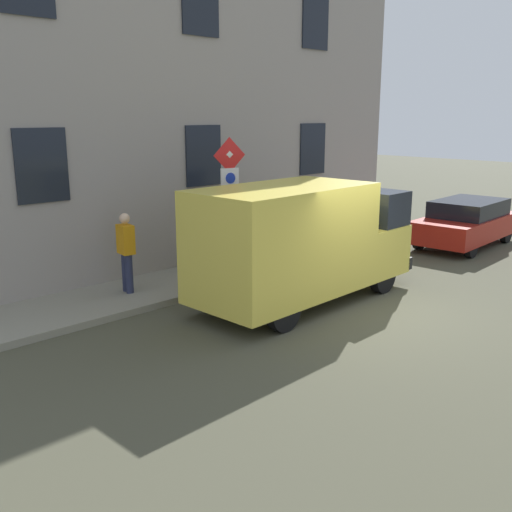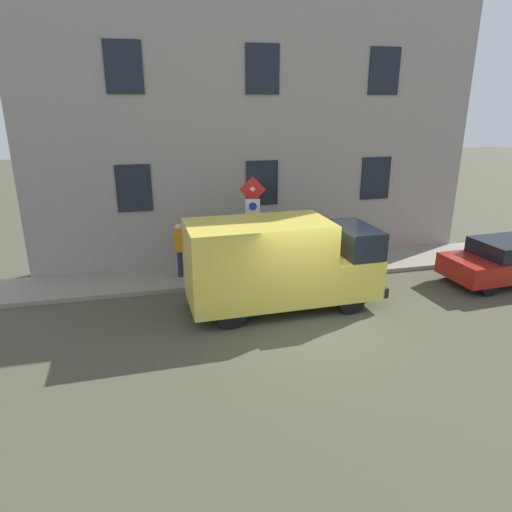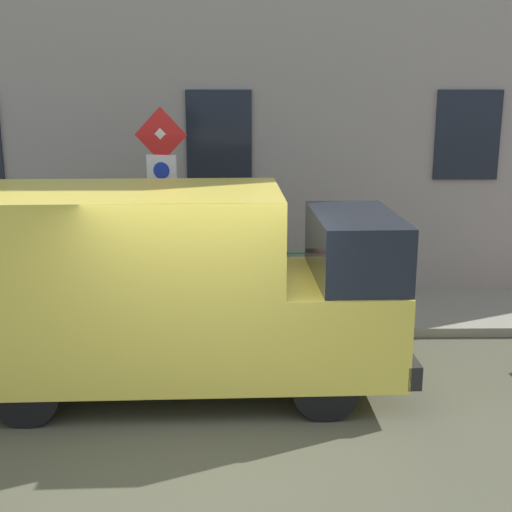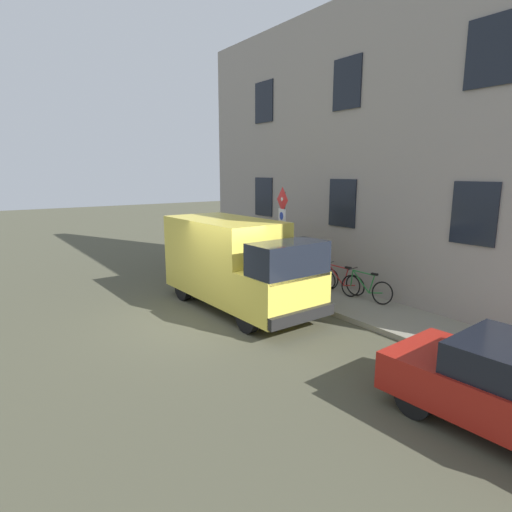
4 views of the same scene
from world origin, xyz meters
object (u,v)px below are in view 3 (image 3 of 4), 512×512
(sign_post_stacked, at_px, (163,187))
(pedestrian, at_px, (34,253))
(bicycle_orange, at_px, (193,278))
(bicycle_green, at_px, (311,278))
(delivery_van, at_px, (172,286))
(bicycle_red, at_px, (252,278))

(sign_post_stacked, height_order, pedestrian, sign_post_stacked)
(bicycle_orange, relative_size, pedestrian, 1.00)
(sign_post_stacked, relative_size, bicycle_green, 1.83)
(sign_post_stacked, bearing_deg, bicycle_green, -60.86)
(delivery_van, bearing_deg, bicycle_green, 56.31)
(bicycle_red, bearing_deg, delivery_van, 64.69)
(delivery_van, height_order, bicycle_orange, delivery_van)
(bicycle_green, xyz_separation_m, bicycle_red, (0.00, 1.00, 0.00))
(pedestrian, bearing_deg, bicycle_orange, 17.54)
(sign_post_stacked, bearing_deg, bicycle_red, -45.46)
(sign_post_stacked, distance_m, bicycle_orange, 2.18)
(sign_post_stacked, xyz_separation_m, bicycle_red, (1.28, -1.31, -1.74))
(delivery_van, relative_size, pedestrian, 3.13)
(bicycle_red, distance_m, pedestrian, 3.57)
(delivery_van, relative_size, bicycle_red, 3.15)
(bicycle_green, distance_m, pedestrian, 4.56)
(delivery_van, distance_m, bicycle_green, 3.86)
(delivery_van, distance_m, bicycle_red, 3.45)
(sign_post_stacked, xyz_separation_m, pedestrian, (0.85, 2.20, -1.18))
(bicycle_red, bearing_deg, pedestrian, -0.80)
(sign_post_stacked, bearing_deg, bicycle_orange, -13.43)
(sign_post_stacked, distance_m, pedestrian, 2.63)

